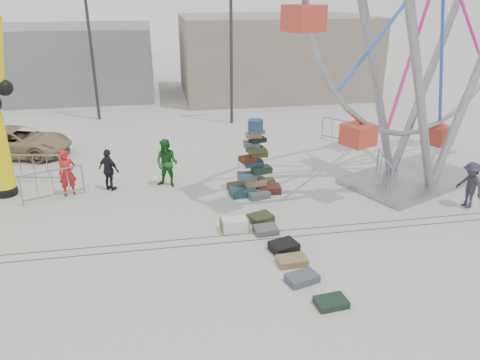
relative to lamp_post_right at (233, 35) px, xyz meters
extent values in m
plane|color=#9E9E99|center=(-3.09, -13.00, -4.48)|extent=(90.00, 90.00, 0.00)
cube|color=#47443F|center=(-3.09, -12.40, -4.48)|extent=(40.00, 0.04, 0.01)
cube|color=#47443F|center=(-3.09, -12.00, -4.48)|extent=(40.00, 0.04, 0.01)
cube|color=gray|center=(3.91, 7.00, -1.98)|extent=(12.00, 8.00, 5.00)
cube|color=gray|center=(-9.09, 9.00, -2.28)|extent=(10.00, 8.00, 4.40)
cylinder|color=#2D2D30|center=(-0.09, 0.00, -0.48)|extent=(0.16, 0.16, 8.00)
cylinder|color=#2D2D30|center=(-7.09, 2.00, -0.48)|extent=(0.16, 0.16, 8.00)
cube|color=#183B4A|center=(-1.21, -9.28, -4.34)|extent=(0.92, 0.69, 0.28)
cube|color=#4A1E13|center=(-0.26, -9.20, -4.35)|extent=(0.83, 0.60, 0.26)
cube|color=#453316|center=(-1.26, -8.75, -4.37)|extent=(0.86, 0.70, 0.23)
cube|color=#303B1D|center=(-0.30, -8.67, -4.35)|extent=(0.77, 0.54, 0.26)
cube|color=#57585E|center=(-0.71, -9.56, -4.38)|extent=(0.82, 0.65, 0.21)
cube|color=black|center=(-0.80, -8.50, -4.37)|extent=(0.71, 0.49, 0.23)
cube|color=olive|center=(-0.75, -9.08, -4.09)|extent=(0.82, 0.63, 0.23)
cube|color=#455363|center=(-1.02, -9.07, -3.87)|extent=(0.73, 0.54, 0.21)
cube|color=#182C21|center=(-0.51, -9.08, -3.65)|extent=(0.74, 0.57, 0.21)
cube|color=#183B4A|center=(-0.76, -8.92, -3.45)|extent=(0.65, 0.44, 0.19)
cube|color=#4A1E13|center=(-0.95, -8.99, -3.26)|extent=(0.72, 0.60, 0.19)
cube|color=#453316|center=(-0.59, -9.01, -3.07)|extent=(0.61, 0.45, 0.19)
cube|color=#303B1D|center=(-0.75, -9.13, -2.89)|extent=(0.66, 0.51, 0.17)
cube|color=#57585E|center=(-0.86, -9.00, -2.72)|extent=(0.60, 0.45, 0.17)
cube|color=black|center=(-0.66, -9.07, -2.56)|extent=(0.60, 0.47, 0.15)
cube|color=olive|center=(-0.81, -9.03, -2.41)|extent=(0.51, 0.34, 0.15)
cube|color=#455363|center=(-0.71, -9.11, -2.27)|extent=(0.55, 0.43, 0.13)
cylinder|color=navy|center=(-0.75, -9.08, -2.04)|extent=(0.51, 0.51, 0.34)
sphere|color=black|center=(-9.29, -7.79, -4.33)|extent=(0.77, 0.77, 0.77)
sphere|color=black|center=(-8.69, -7.85, -0.76)|extent=(0.52, 0.52, 0.52)
cube|color=gray|center=(5.15, -9.14, -4.39)|extent=(5.57, 4.59, 0.19)
cylinder|color=gray|center=(4.09, -10.56, -0.63)|extent=(3.18, 1.62, 7.81)
cylinder|color=gray|center=(6.91, -9.31, -0.63)|extent=(3.18, 1.62, 7.81)
cylinder|color=gray|center=(3.39, -8.97, -0.63)|extent=(3.18, 1.62, 7.81)
cylinder|color=gray|center=(6.21, -7.72, -0.63)|extent=(3.18, 1.62, 7.81)
cube|color=#B73527|center=(5.15, -9.14, -3.04)|extent=(1.14, 1.14, 0.67)
cube|color=silver|center=(-1.91, -11.72, -4.29)|extent=(0.83, 0.50, 0.38)
cube|color=#303B1D|center=(-1.01, -11.29, -4.37)|extent=(0.83, 0.75, 0.22)
cube|color=#57585E|center=(-1.03, -12.03, -4.39)|extent=(0.72, 0.58, 0.19)
cube|color=black|center=(-0.77, -13.09, -4.36)|extent=(0.87, 0.77, 0.25)
cube|color=olive|center=(-0.74, -13.77, -4.39)|extent=(0.79, 0.55, 0.18)
cube|color=#455363|center=(-0.72, -14.59, -4.38)|extent=(0.88, 0.70, 0.20)
cube|color=#182C21|center=(-0.34, -15.60, -4.40)|extent=(0.77, 0.58, 0.16)
imported|color=red|center=(-7.12, -8.16, -3.68)|extent=(0.69, 0.58, 1.61)
imported|color=#165A18|center=(-3.73, -8.00, -3.60)|extent=(1.06, 0.98, 1.76)
imported|color=black|center=(-5.75, -7.99, -3.72)|extent=(0.92, 0.85, 1.52)
imported|color=#272734|center=(5.85, -11.48, -3.71)|extent=(0.74, 1.09, 1.55)
imported|color=#947D5F|center=(-9.87, -3.51, -3.87)|extent=(4.81, 3.16, 1.23)
camera|label=1|loc=(-3.92, -23.83, 2.23)|focal=35.00mm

